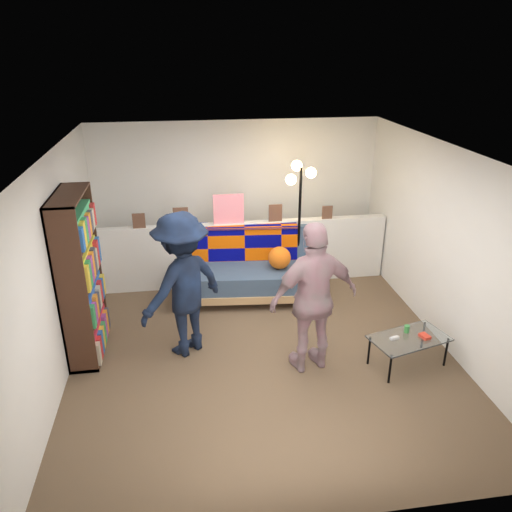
{
  "coord_description": "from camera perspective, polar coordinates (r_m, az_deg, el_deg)",
  "views": [
    {
      "loc": [
        -0.84,
        -5.18,
        3.48
      ],
      "look_at": [
        0.0,
        0.4,
        1.05
      ],
      "focal_mm": 35.0,
      "sensor_mm": 36.0,
      "label": 1
    }
  ],
  "objects": [
    {
      "name": "person_right",
      "position": [
        5.54,
        6.65,
        -4.84
      ],
      "size": [
        1.1,
        0.63,
        1.77
      ],
      "primitive_type": "imported",
      "rotation": [
        0.0,
        0.0,
        3.34
      ],
      "color": "#CA8394",
      "rests_on": "ground"
    },
    {
      "name": "ground",
      "position": [
        6.3,
        0.55,
        -10.25
      ],
      "size": [
        5.0,
        5.0,
        0.0
      ],
      "primitive_type": "plane",
      "color": "brown",
      "rests_on": "ground"
    },
    {
      "name": "floor_lamp",
      "position": [
        7.27,
        4.95,
        6.36
      ],
      "size": [
        0.45,
        0.38,
        1.94
      ],
      "color": "black",
      "rests_on": "ground"
    },
    {
      "name": "futon_sofa",
      "position": [
        7.32,
        -1.07,
        -1.53
      ],
      "size": [
        2.13,
        1.16,
        0.88
      ],
      "color": "tan",
      "rests_on": "ground"
    },
    {
      "name": "person_left",
      "position": [
        5.87,
        -8.41,
        -3.29
      ],
      "size": [
        1.3,
        1.23,
        1.76
      ],
      "primitive_type": "imported",
      "rotation": [
        0.0,
        0.0,
        3.82
      ],
      "color": "black",
      "rests_on": "ground"
    },
    {
      "name": "half_wall_ledge",
      "position": [
        7.64,
        -1.56,
        0.32
      ],
      "size": [
        4.45,
        0.15,
        1.0
      ],
      "primitive_type": "cube",
      "color": "silver",
      "rests_on": "ground"
    },
    {
      "name": "bookshelf",
      "position": [
        6.12,
        -19.42,
        -2.83
      ],
      "size": [
        0.33,
        0.99,
        1.98
      ],
      "color": "black",
      "rests_on": "ground"
    },
    {
      "name": "ledge_decor",
      "position": [
        7.36,
        -3.35,
        5.01
      ],
      "size": [
        2.97,
        0.02,
        0.45
      ],
      "color": "brown",
      "rests_on": "half_wall_ledge"
    },
    {
      "name": "coffee_table",
      "position": [
        6.05,
        17.13,
        -9.07
      ],
      "size": [
        0.98,
        0.7,
        0.46
      ],
      "color": "black",
      "rests_on": "ground"
    },
    {
      "name": "room_shell",
      "position": [
        6.0,
        -0.1,
        5.73
      ],
      "size": [
        4.6,
        5.05,
        2.45
      ],
      "color": "silver",
      "rests_on": "ground"
    }
  ]
}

